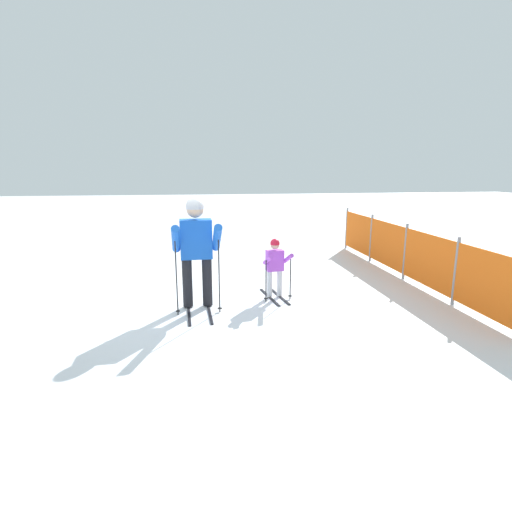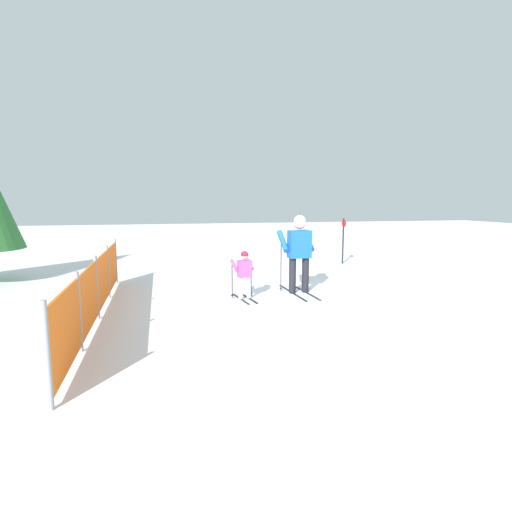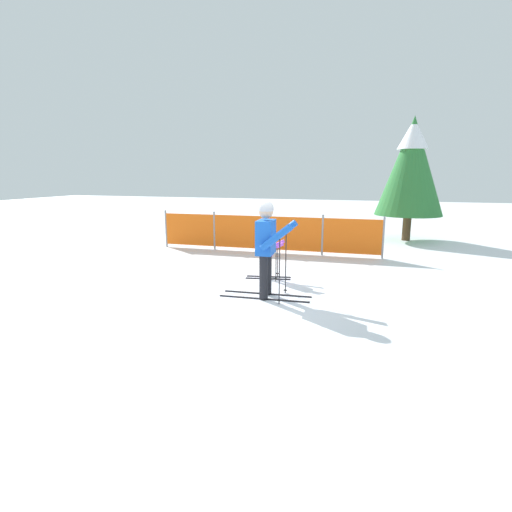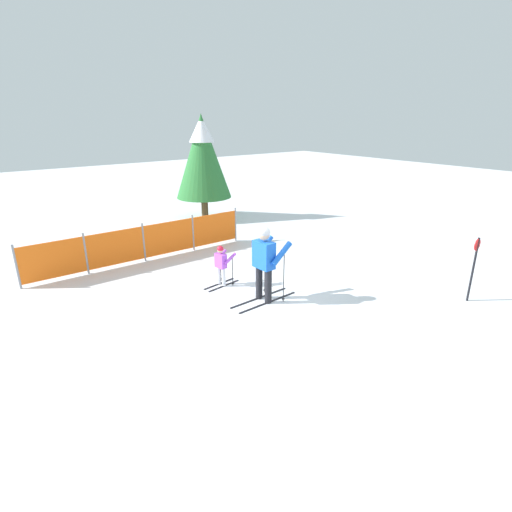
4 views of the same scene
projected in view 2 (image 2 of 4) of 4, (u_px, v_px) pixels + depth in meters
ground_plane at (309, 294)px, 9.42m from camera, size 60.00×60.00×0.00m
skier_adult at (299, 247)px, 9.46m from camera, size 1.77×0.80×1.86m
skier_child at (244, 271)px, 8.90m from camera, size 1.05×0.52×1.09m
safety_fence at (97, 288)px, 7.38m from camera, size 6.81×0.12×1.19m
trail_marker at (343, 236)px, 13.89m from camera, size 0.28×0.05×1.58m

